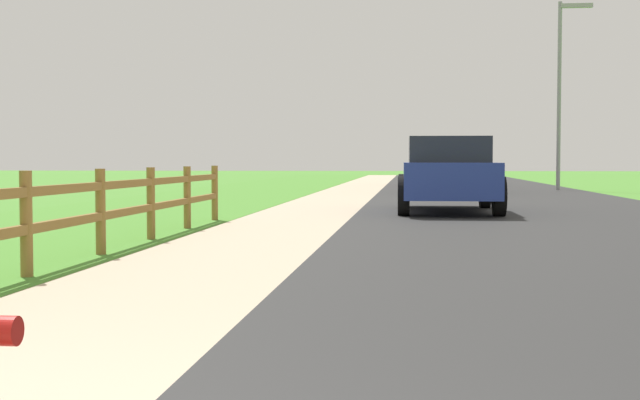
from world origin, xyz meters
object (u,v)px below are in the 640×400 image
at_px(parked_car_black, 454,168).
at_px(street_lamp, 562,79).
at_px(parked_suv_blue, 448,173).
at_px(parked_car_red, 442,167).

height_order(parked_car_black, street_lamp, street_lamp).
bearing_deg(parked_suv_blue, street_lamp, 71.58).
bearing_deg(parked_car_red, street_lamp, -51.60).
height_order(parked_suv_blue, parked_car_black, parked_car_black).
xyz_separation_m(parked_car_black, street_lamp, (3.84, 2.67, 3.08)).
height_order(parked_car_black, parked_car_red, parked_car_black).
distance_m(parked_suv_blue, street_lamp, 14.48).
relative_size(parked_car_red, street_lamp, 0.71).
distance_m(parked_car_black, parked_car_red, 7.70).
bearing_deg(parked_car_black, parked_car_red, 91.08).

